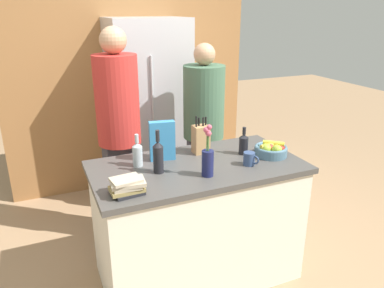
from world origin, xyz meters
The scene contains 15 objects.
ground_plane centered at (0.00, 0.00, 0.00)m, with size 14.00×14.00×0.00m, color #A37F5B.
kitchen_island centered at (0.00, 0.00, 0.46)m, with size 1.47×0.77×0.92m.
back_wall_wood centered at (0.00, 1.84, 1.30)m, with size 2.67×0.12×2.60m.
refrigerator centered at (0.11, 1.48, 0.93)m, with size 0.77×0.62×1.86m.
fruit_bowl centered at (0.56, -0.06, 0.96)m, with size 0.24×0.24×0.11m.
knife_block centered at (0.12, 0.20, 1.03)m, with size 0.12×0.10×0.29m.
flower_vase centered at (-0.01, -0.19, 1.04)m, with size 0.08×0.08×0.35m.
cereal_box centered at (-0.19, 0.18, 1.06)m, with size 0.19×0.09×0.29m.
coffee_mug centered at (0.33, -0.15, 0.96)m, with size 0.08×0.11×0.09m.
book_stack centered at (-0.56, -0.24, 0.97)m, with size 0.21×0.16×0.10m.
bottle_oil centered at (0.40, 0.05, 1.00)m, with size 0.07×0.07×0.21m.
bottle_vinegar centered at (-0.29, -0.02, 1.03)m, with size 0.07×0.07×0.30m.
bottle_wine centered at (-0.39, 0.14, 1.01)m, with size 0.07×0.07×0.23m.
person_at_sink centered at (-0.37, 0.76, 1.03)m, with size 0.36×0.36×1.82m.
person_in_blue centered at (0.43, 0.83, 0.93)m, with size 0.38×0.38×1.66m.
Camera 1 is at (-0.98, -2.19, 1.95)m, focal length 35.00 mm.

